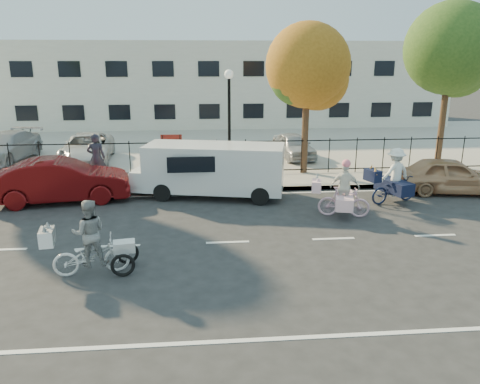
{
  "coord_description": "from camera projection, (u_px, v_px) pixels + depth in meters",
  "views": [
    {
      "loc": [
        -0.71,
        -12.05,
        4.95
      ],
      "look_at": [
        0.45,
        1.2,
        1.1
      ],
      "focal_mm": 35.0,
      "sensor_mm": 36.0,
      "label": 1
    }
  ],
  "objects": [
    {
      "name": "tree_mid",
      "position": [
        311.0,
        70.0,
        19.1
      ],
      "size": [
        3.51,
        3.47,
        6.36
      ],
      "color": "#442D1D",
      "rests_on": "ground"
    },
    {
      "name": "street_sign",
      "position": [
        172.0,
        148.0,
        18.93
      ],
      "size": [
        0.85,
        0.06,
        1.8
      ],
      "color": "black",
      "rests_on": "sidewalk"
    },
    {
      "name": "lot_car_a",
      "position": [
        6.0,
        147.0,
        22.34
      ],
      "size": [
        2.52,
        4.85,
        1.34
      ],
      "primitive_type": "imported",
      "rotation": [
        0.0,
        0.0,
        -0.14
      ],
      "color": "#A0A1A7",
      "rests_on": "parking_lot"
    },
    {
      "name": "red_sedan",
      "position": [
        61.0,
        181.0,
        16.42
      ],
      "size": [
        4.87,
        2.31,
        1.54
      ],
      "primitive_type": "imported",
      "rotation": [
        0.0,
        0.0,
        1.72
      ],
      "color": "#5C0A0B",
      "rests_on": "ground"
    },
    {
      "name": "gold_sedan",
      "position": [
        450.0,
        176.0,
        17.52
      ],
      "size": [
        4.18,
        2.27,
        1.35
      ],
      "primitive_type": "imported",
      "rotation": [
        0.0,
        0.0,
        1.39
      ],
      "color": "tan",
      "rests_on": "ground"
    },
    {
      "name": "ground",
      "position": [
        228.0,
        242.0,
        12.97
      ],
      "size": [
        120.0,
        120.0,
        0.0
      ],
      "primitive_type": "plane",
      "color": "#333334"
    },
    {
      "name": "bull_bike",
      "position": [
        394.0,
        181.0,
        16.31
      ],
      "size": [
        2.16,
        1.53,
        1.95
      ],
      "rotation": [
        0.0,
        0.0,
        1.9
      ],
      "color": "#101935",
      "rests_on": "ground"
    },
    {
      "name": "zebra_trike",
      "position": [
        91.0,
        246.0,
        10.92
      ],
      "size": [
        2.14,
        1.02,
        1.83
      ],
      "rotation": [
        0.0,
        0.0,
        1.73
      ],
      "color": "white",
      "rests_on": "ground"
    },
    {
      "name": "white_van",
      "position": [
        212.0,
        168.0,
        16.96
      ],
      "size": [
        5.73,
        2.85,
        1.92
      ],
      "rotation": [
        0.0,
        0.0,
        -0.22
      ],
      "color": "white",
      "rests_on": "ground"
    },
    {
      "name": "parking_lot",
      "position": [
        212.0,
        144.0,
        27.3
      ],
      "size": [
        60.0,
        15.6,
        0.15
      ],
      "primitive_type": "cube",
      "color": "#A8A399",
      "rests_on": "ground"
    },
    {
      "name": "road_markings",
      "position": [
        228.0,
        242.0,
        12.97
      ],
      "size": [
        60.0,
        9.52,
        0.01
      ],
      "primitive_type": null,
      "color": "silver",
      "rests_on": "ground"
    },
    {
      "name": "lot_car_d",
      "position": [
        294.0,
        146.0,
        23.02
      ],
      "size": [
        1.89,
        3.7,
        1.21
      ],
      "primitive_type": "imported",
      "rotation": [
        0.0,
        0.0,
        0.14
      ],
      "color": "#A5A9AD",
      "rests_on": "parking_lot"
    },
    {
      "name": "tree_east",
      "position": [
        453.0,
        53.0,
        20.31
      ],
      "size": [
        3.99,
        3.99,
        7.31
      ],
      "color": "#442D1D",
      "rests_on": "ground"
    },
    {
      "name": "lamppost",
      "position": [
        229.0,
        105.0,
        18.65
      ],
      "size": [
        0.36,
        0.36,
        4.33
      ],
      "color": "black",
      "rests_on": "sidewalk"
    },
    {
      "name": "curb",
      "position": [
        220.0,
        190.0,
        17.78
      ],
      "size": [
        60.0,
        0.1,
        0.15
      ],
      "primitive_type": "cube",
      "color": "#A8A399",
      "rests_on": "ground"
    },
    {
      "name": "building",
      "position": [
        208.0,
        83.0,
        36.06
      ],
      "size": [
        34.0,
        10.0,
        6.0
      ],
      "primitive_type": "cube",
      "color": "silver",
      "rests_on": "ground"
    },
    {
      "name": "iron_fence",
      "position": [
        217.0,
        157.0,
        19.61
      ],
      "size": [
        58.0,
        0.06,
        1.5
      ],
      "primitive_type": null,
      "color": "black",
      "rests_on": "sidewalk"
    },
    {
      "name": "pedestrian",
      "position": [
        96.0,
        158.0,
        18.53
      ],
      "size": [
        0.73,
        0.5,
        1.92
      ],
      "primitive_type": "imported",
      "rotation": [
        0.0,
        0.0,
        3.2
      ],
      "color": "black",
      "rests_on": "sidewalk"
    },
    {
      "name": "unicorn_bike",
      "position": [
        343.0,
        196.0,
        14.88
      ],
      "size": [
        1.92,
        1.37,
        1.89
      ],
      "rotation": [
        0.0,
        0.0,
        1.31
      ],
      "color": "#EDB4CD",
      "rests_on": "ground"
    },
    {
      "name": "lot_car_b",
      "position": [
        87.0,
        148.0,
        22.16
      ],
      "size": [
        2.51,
        4.84,
        1.3
      ],
      "primitive_type": "imported",
      "rotation": [
        0.0,
        0.0,
        0.07
      ],
      "color": "silver",
      "rests_on": "parking_lot"
    },
    {
      "name": "sidewalk",
      "position": [
        218.0,
        183.0,
        18.79
      ],
      "size": [
        60.0,
        2.2,
        0.15
      ],
      "primitive_type": "cube",
      "color": "#A8A399",
      "rests_on": "ground"
    }
  ]
}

